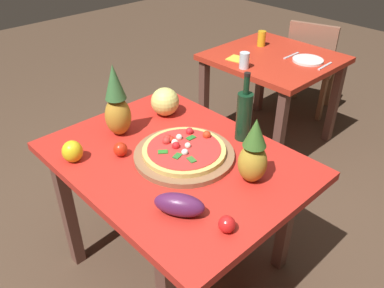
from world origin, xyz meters
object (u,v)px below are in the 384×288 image
at_px(pizza_board, 184,155).
at_px(drinking_glass_water, 244,60).
at_px(pineapple_right, 253,154).
at_px(napkin_folded, 238,59).
at_px(pizza, 184,149).
at_px(fork_utensil, 291,56).
at_px(display_table, 176,172).
at_px(bell_pepper, 72,151).
at_px(dining_chair, 311,63).
at_px(eggplant, 179,205).
at_px(dinner_plate, 308,60).
at_px(pineapple_left, 117,104).
at_px(tomato_beside_pepper, 120,149).
at_px(drinking_glass_juice, 262,39).
at_px(background_table, 273,70).
at_px(melon, 165,102).
at_px(tomato_near_board, 227,224).
at_px(knife_utensil, 325,66).
at_px(wine_bottle, 244,115).

xyz_separation_m(pizza_board, drinking_glass_water, (-0.51, 1.03, 0.04)).
distance_m(pineapple_right, napkin_folded, 1.41).
bearing_deg(pizza, fork_utensil, 105.56).
height_order(display_table, bell_pepper, bell_pepper).
xyz_separation_m(dining_chair, drinking_glass_water, (0.04, -0.99, 0.30)).
bearing_deg(eggplant, bell_pepper, -169.04).
bearing_deg(eggplant, dinner_plate, 107.27).
height_order(pineapple_left, pineapple_right, pineapple_left).
bearing_deg(pineapple_right, eggplant, -98.54).
bearing_deg(pizza_board, tomato_beside_pepper, -136.29).
distance_m(pizza_board, drinking_glass_juice, 1.63).
distance_m(background_table, melon, 1.19).
relative_size(display_table, background_table, 1.36).
bearing_deg(eggplant, drinking_glass_juice, 119.22).
height_order(drinking_glass_juice, fork_utensil, drinking_glass_juice).
distance_m(pizza_board, tomato_beside_pepper, 0.30).
bearing_deg(tomato_near_board, pizza_board, 155.68).
xyz_separation_m(tomato_beside_pepper, napkin_folded, (-0.43, 1.32, -0.03)).
bearing_deg(knife_utensil, melon, -103.80).
bearing_deg(pineapple_right, drinking_glass_water, 131.63).
distance_m(pizza_board, knife_utensil, 1.46).
height_order(drinking_glass_juice, knife_utensil, drinking_glass_juice).
height_order(display_table, fork_utensil, fork_utensil).
height_order(pizza_board, drinking_glass_water, drinking_glass_water).
bearing_deg(fork_utensil, melon, -88.13).
bearing_deg(pizza_board, wine_bottle, 76.45).
distance_m(drinking_glass_juice, dinner_plate, 0.44).
xyz_separation_m(wine_bottle, melon, (-0.45, -0.12, -0.05)).
distance_m(dining_chair, pineapple_left, 2.16).
distance_m(wine_bottle, tomato_near_board, 0.65).
height_order(tomato_near_board, drinking_glass_water, drinking_glass_water).
bearing_deg(drinking_glass_juice, tomato_beside_pepper, -73.63).
bearing_deg(tomato_beside_pepper, dinner_plate, 91.93).
height_order(display_table, pizza_board, pizza_board).
height_order(pineapple_right, dinner_plate, pineapple_right).
height_order(background_table, wine_bottle, wine_bottle).
height_order(bell_pepper, napkin_folded, bell_pepper).
xyz_separation_m(melon, dinner_plate, (0.10, 1.25, -0.07)).
relative_size(eggplant, napkin_folded, 1.43).
distance_m(display_table, pizza, 0.13).
distance_m(melon, fork_utensil, 1.26).
bearing_deg(tomato_near_board, pizza, 155.67).
bearing_deg(eggplant, pineapple_left, 165.01).
bearing_deg(display_table, pizza_board, 44.33).
xyz_separation_m(tomato_beside_pepper, drinking_glass_juice, (-0.49, 1.68, 0.03)).
bearing_deg(pizza, bell_pepper, -130.28).
bearing_deg(tomato_beside_pepper, melon, 111.47).
bearing_deg(wine_bottle, pineapple_left, -137.73).
xyz_separation_m(pizza, drinking_glass_juice, (-0.70, 1.47, 0.02)).
bearing_deg(tomato_beside_pepper, pineapple_right, 29.29).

